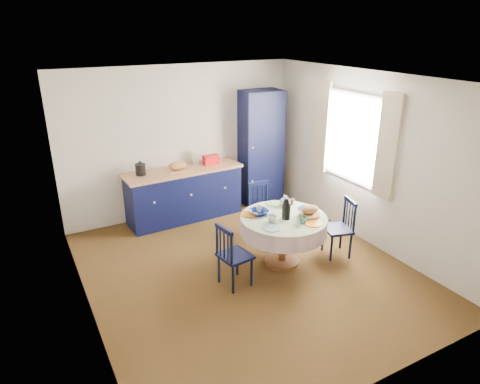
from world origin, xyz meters
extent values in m
plane|color=black|center=(0.00, 0.00, 0.00)|extent=(4.50, 4.50, 0.00)
plane|color=white|center=(0.00, 0.00, 2.50)|extent=(4.50, 4.50, 0.00)
cube|color=beige|center=(0.00, 2.25, 1.25)|extent=(4.00, 0.02, 2.50)
cube|color=beige|center=(-2.00, 0.00, 1.25)|extent=(0.02, 4.50, 2.50)
cube|color=beige|center=(2.00, 0.00, 1.25)|extent=(0.02, 4.50, 2.50)
plane|color=white|center=(2.00, 0.30, 1.50)|extent=(0.00, 1.20, 1.20)
cube|color=beige|center=(1.92, -0.40, 1.55)|extent=(0.05, 0.34, 1.45)
cube|color=beige|center=(1.92, 1.00, 1.55)|extent=(0.05, 0.34, 1.45)
cube|color=black|center=(-0.10, 1.96, 0.41)|extent=(1.91, 0.64, 0.83)
cube|color=tan|center=(-0.10, 1.96, 0.85)|extent=(1.97, 0.68, 0.04)
cube|color=#B81113|center=(0.41, 2.00, 0.95)|extent=(0.27, 0.15, 0.16)
cube|color=tan|center=(-0.20, 1.92, 0.88)|extent=(0.35, 0.25, 0.02)
ellipsoid|color=#B77347|center=(-0.20, 1.92, 0.96)|extent=(0.31, 0.20, 0.13)
cylinder|color=silver|center=(0.19, 2.12, 0.98)|extent=(0.12, 0.12, 0.22)
cube|color=black|center=(1.40, 2.00, 1.02)|extent=(0.75, 0.56, 2.03)
cylinder|color=white|center=(1.12, 1.74, 1.12)|extent=(0.04, 0.02, 0.04)
cylinder|color=white|center=(1.12, 1.74, 0.51)|extent=(0.04, 0.02, 0.04)
cylinder|color=brown|center=(0.52, -0.06, 0.03)|extent=(0.47, 0.47, 0.05)
cylinder|color=brown|center=(0.52, -0.06, 0.34)|extent=(0.10, 0.10, 0.62)
cylinder|color=brown|center=(0.52, -0.06, 0.67)|extent=(1.10, 1.10, 0.03)
cylinder|color=white|center=(0.52, -0.06, 0.57)|extent=(1.16, 1.16, 0.22)
cylinder|color=silver|center=(0.52, -0.06, 0.69)|extent=(1.16, 1.16, 0.01)
cylinder|color=#83ABB9|center=(0.19, -0.28, 0.70)|extent=(0.22, 0.22, 0.01)
cylinder|color=orange|center=(0.73, -0.42, 0.70)|extent=(0.22, 0.22, 0.01)
cylinder|color=navy|center=(0.94, 0.00, 0.70)|extent=(0.22, 0.22, 0.01)
cylinder|color=#8AB76C|center=(0.65, 0.36, 0.70)|extent=(0.22, 0.22, 0.01)
cylinder|color=orange|center=(0.15, 0.21, 0.70)|extent=(0.22, 0.22, 0.01)
cylinder|color=#9E663F|center=(0.82, -0.22, 0.72)|extent=(0.28, 0.28, 0.05)
ellipsoid|color=#B77347|center=(0.82, -0.22, 0.80)|extent=(0.26, 0.16, 0.11)
cube|color=silver|center=(0.38, 0.08, 0.72)|extent=(0.10, 0.07, 0.04)
cylinder|color=black|center=(-0.13, -0.34, 0.19)|extent=(0.03, 0.03, 0.38)
cylinder|color=black|center=(-0.17, -0.04, 0.19)|extent=(0.03, 0.03, 0.38)
cylinder|color=black|center=(-0.41, -0.38, 0.19)|extent=(0.03, 0.03, 0.38)
cylinder|color=black|center=(-0.45, -0.08, 0.19)|extent=(0.03, 0.03, 0.38)
cube|color=black|center=(-0.29, -0.21, 0.40)|extent=(0.41, 0.42, 0.04)
cylinder|color=black|center=(-0.43, -0.38, 0.62)|extent=(0.03, 0.03, 0.43)
cylinder|color=black|center=(-0.47, -0.08, 0.62)|extent=(0.03, 0.03, 0.43)
cube|color=black|center=(-0.45, -0.23, 0.82)|extent=(0.08, 0.34, 0.05)
cylinder|color=black|center=(-0.44, -0.31, 0.60)|extent=(0.02, 0.02, 0.36)
cylinder|color=black|center=(-0.45, -0.23, 0.60)|extent=(0.02, 0.02, 0.36)
cylinder|color=black|center=(-0.46, -0.15, 0.60)|extent=(0.02, 0.02, 0.36)
cylinder|color=black|center=(0.53, 0.60, 0.19)|extent=(0.03, 0.03, 0.39)
cylinder|color=black|center=(0.84, 0.59, 0.19)|extent=(0.03, 0.03, 0.39)
cylinder|color=black|center=(0.54, 0.89, 0.19)|extent=(0.03, 0.03, 0.39)
cylinder|color=black|center=(0.85, 0.88, 0.19)|extent=(0.03, 0.03, 0.39)
cube|color=black|center=(0.69, 0.74, 0.41)|extent=(0.40, 0.38, 0.04)
cylinder|color=black|center=(0.54, 0.91, 0.62)|extent=(0.03, 0.03, 0.43)
cylinder|color=black|center=(0.85, 0.89, 0.62)|extent=(0.03, 0.03, 0.43)
cube|color=black|center=(0.70, 0.90, 0.82)|extent=(0.35, 0.05, 0.05)
cylinder|color=black|center=(0.62, 0.91, 0.61)|extent=(0.02, 0.02, 0.36)
cylinder|color=black|center=(0.70, 0.90, 0.61)|extent=(0.02, 0.02, 0.36)
cylinder|color=black|center=(0.78, 0.90, 0.61)|extent=(0.02, 0.02, 0.36)
cylinder|color=black|center=(1.23, -0.05, 0.19)|extent=(0.03, 0.03, 0.38)
cylinder|color=black|center=(1.15, -0.34, 0.19)|extent=(0.03, 0.03, 0.38)
cylinder|color=black|center=(1.50, -0.13, 0.19)|extent=(0.03, 0.03, 0.38)
cylinder|color=black|center=(1.42, -0.42, 0.19)|extent=(0.03, 0.03, 0.38)
cube|color=black|center=(1.32, -0.23, 0.40)|extent=(0.44, 0.46, 0.04)
cylinder|color=black|center=(1.52, -0.13, 0.61)|extent=(0.03, 0.03, 0.43)
cylinder|color=black|center=(1.44, -0.42, 0.61)|extent=(0.03, 0.03, 0.43)
cube|color=black|center=(1.48, -0.28, 0.81)|extent=(0.13, 0.33, 0.05)
cylinder|color=black|center=(1.50, -0.20, 0.60)|extent=(0.02, 0.02, 0.36)
cylinder|color=black|center=(1.48, -0.28, 0.60)|extent=(0.02, 0.02, 0.36)
cylinder|color=black|center=(1.46, -0.36, 0.60)|extent=(0.02, 0.02, 0.36)
imported|color=silver|center=(0.30, -0.12, 0.74)|extent=(0.12, 0.12, 0.09)
imported|color=#33756E|center=(0.63, -0.35, 0.74)|extent=(0.10, 0.10, 0.09)
imported|color=black|center=(0.81, 0.22, 0.74)|extent=(0.11, 0.11, 0.09)
imported|color=silver|center=(0.32, 0.24, 0.74)|extent=(0.09, 0.09, 0.09)
imported|color=navy|center=(0.27, 0.17, 0.73)|extent=(0.26, 0.26, 0.06)
camera|label=1|loc=(-2.45, -4.30, 3.08)|focal=32.00mm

